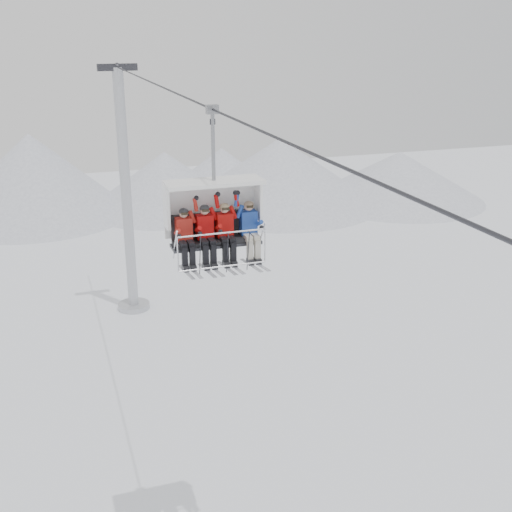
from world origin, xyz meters
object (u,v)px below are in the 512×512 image
object	(u,v)px
skier_center_right	(226,230)
skier_far_right	(250,228)
chairlift_carrier	(213,211)
skier_far_left	(185,235)
lift_tower_right	(127,211)
skier_center_left	(206,232)

from	to	relation	value
skier_center_right	skier_far_right	world-z (taller)	skier_far_right
chairlift_carrier	skier_far_left	size ratio (longest dim) A/B	2.36
skier_center_right	skier_far_right	size ratio (longest dim) A/B	1.00
skier_far_left	skier_center_right	world-z (taller)	skier_center_right
skier_far_right	skier_far_left	bearing A→B (deg)	-179.84
skier_center_right	skier_far_right	distance (m)	0.66
lift_tower_right	skier_far_left	xyz separation A→B (m)	(-0.83, -18.82, 4.43)
skier_center_right	skier_far_right	xyz separation A→B (m)	(0.66, 0.00, 0.00)
skier_far_left	skier_center_right	distance (m)	1.07
skier_far_right	skier_center_left	bearing A→B (deg)	180.00
lift_tower_right	skier_center_right	world-z (taller)	lift_tower_right
skier_center_left	skier_far_right	bearing A→B (deg)	0.00
skier_far_left	skier_far_right	distance (m)	1.73
skier_center_left	skier_far_left	bearing A→B (deg)	-179.50
chairlift_carrier	skier_far_right	xyz separation A→B (m)	(0.89, -0.30, -0.47)
lift_tower_right	skier_center_right	bearing A→B (deg)	-89.27
chairlift_carrier	skier_center_right	bearing A→B (deg)	-51.86
lift_tower_right	chairlift_carrier	xyz separation A→B (m)	(0.00, -18.51, 4.92)
skier_center_left	skier_far_right	xyz separation A→B (m)	(1.18, 0.00, 0.00)
skier_far_left	chairlift_carrier	bearing A→B (deg)	20.29
skier_center_right	skier_far_right	bearing A→B (deg)	0.03
lift_tower_right	skier_far_left	distance (m)	19.35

